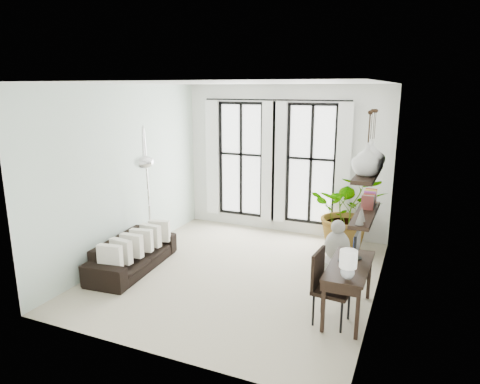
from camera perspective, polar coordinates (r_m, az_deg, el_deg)
The scene contains 16 objects.
floor at distance 7.52m, azimuth -0.22°, elevation -10.85°, with size 5.00×5.00×0.00m, color #B3AA8E.
ceiling at distance 6.83m, azimuth -0.25°, elevation 14.35°, with size 5.00×5.00×0.00m, color white.
wall_left at distance 8.15m, azimuth -14.92°, elevation 2.47°, with size 5.00×5.00×0.00m, color silver.
wall_right at distance 6.47m, azimuth 18.37°, elevation -0.64°, with size 5.00×5.00×0.00m, color white.
wall_back at distance 9.31m, azimuth 5.93°, elevation 4.22°, with size 4.50×4.50×0.00m, color white.
windows at distance 9.31m, azimuth 4.62°, elevation 4.00°, with size 3.26×0.13×2.65m.
wall_shelves at distance 5.87m, azimuth 16.56°, elevation -0.64°, with size 0.25×1.30×0.60m.
sofa at distance 7.84m, azimuth -14.11°, elevation -7.98°, with size 1.93×0.76×0.56m, color black.
throw_pillows at distance 7.71m, azimuth -13.61°, elevation -6.60°, with size 0.40×1.52×0.40m.
plant at distance 8.57m, azimuth 14.24°, elevation -2.61°, with size 1.40×1.21×1.55m, color #2D7228.
desk at distance 6.13m, azimuth 14.27°, elevation -9.92°, with size 0.54×1.28×1.15m.
desk_chair at distance 6.01m, azimuth 11.38°, elevation -11.71°, with size 0.52×0.52×1.01m.
arc_lamp at distance 7.63m, azimuth -12.54°, elevation 4.13°, with size 0.76×1.00×2.51m.
buddha at distance 7.80m, azimuth 12.80°, elevation -7.30°, with size 0.49×0.49×0.89m.
vase_a at distance 5.48m, azimuth 16.57°, elevation 4.12°, with size 0.37×0.37×0.38m, color white.
vase_b at distance 5.88m, azimuth 17.05°, elevation 4.70°, with size 0.37×0.37×0.38m, color white.
Camera 1 is at (2.73, -6.27, 3.13)m, focal length 32.00 mm.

